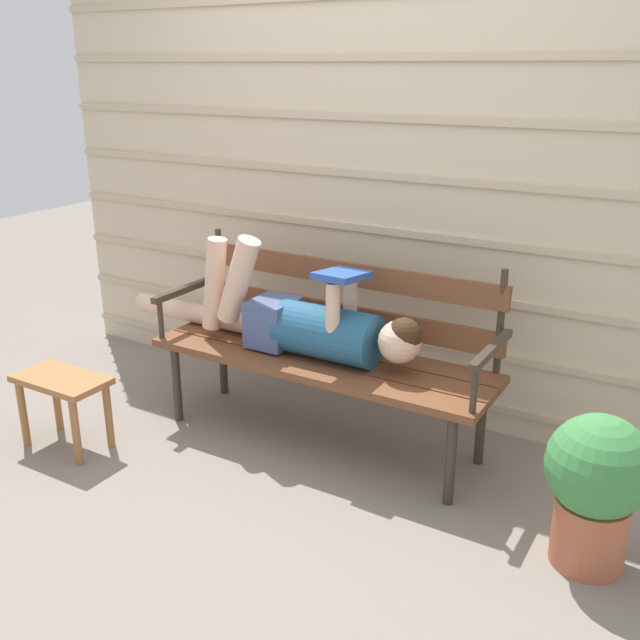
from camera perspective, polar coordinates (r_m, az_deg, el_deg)
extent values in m
plane|color=gray|center=(3.46, -1.15, -10.36)|extent=(12.00, 12.00, 0.00)
cube|color=beige|center=(3.65, 4.44, 9.34)|extent=(4.01, 0.06, 2.16)
cube|color=#C1AD8E|center=(3.90, 3.85, -4.55)|extent=(4.01, 0.02, 0.04)
cube|color=#C1AD8E|center=(3.80, 3.94, -0.82)|extent=(4.01, 0.02, 0.04)
cube|color=#C1AD8E|center=(3.71, 4.04, 3.09)|extent=(4.01, 0.02, 0.04)
cube|color=#C1AD8E|center=(3.65, 4.14, 7.17)|extent=(4.01, 0.02, 0.04)
cube|color=#C1AD8E|center=(3.60, 4.25, 11.38)|extent=(4.01, 0.02, 0.04)
cube|color=#C1AD8E|center=(3.57, 4.36, 15.68)|extent=(4.01, 0.02, 0.04)
cube|color=#C1AD8E|center=(3.56, 4.48, 20.03)|extent=(4.01, 0.02, 0.04)
cube|color=brown|center=(3.25, -1.46, -4.12)|extent=(1.66, 0.15, 0.04)
cube|color=brown|center=(3.37, 0.00, -3.17)|extent=(1.66, 0.15, 0.04)
cube|color=brown|center=(3.50, 1.35, -2.29)|extent=(1.66, 0.15, 0.04)
cube|color=brown|center=(3.52, 2.00, 0.34)|extent=(1.60, 0.05, 0.11)
cube|color=brown|center=(3.45, 2.04, 3.70)|extent=(1.60, 0.05, 0.11)
cylinder|color=#382D23|center=(3.89, -7.92, 3.72)|extent=(0.03, 0.03, 0.47)
cylinder|color=#382D23|center=(3.21, 14.08, -0.16)|extent=(0.03, 0.03, 0.47)
cylinder|color=#382D23|center=(3.73, -11.26, -4.97)|extent=(0.04, 0.04, 0.40)
cylinder|color=#382D23|center=(3.04, 10.27, -10.86)|extent=(0.04, 0.04, 0.40)
cylinder|color=#382D23|center=(3.99, -7.68, -3.08)|extent=(0.04, 0.04, 0.40)
cylinder|color=#382D23|center=(3.36, 12.61, -7.95)|extent=(0.04, 0.04, 0.40)
cube|color=#382D23|center=(3.75, -10.65, 2.39)|extent=(0.04, 0.46, 0.03)
cylinder|color=#382D23|center=(3.65, -12.49, 0.13)|extent=(0.03, 0.03, 0.20)
cube|color=#382D23|center=(2.99, 13.41, -2.28)|extent=(0.04, 0.46, 0.03)
cylinder|color=#382D23|center=(2.86, 12.08, -5.36)|extent=(0.03, 0.03, 0.20)
cylinder|color=#23567A|center=(3.30, 0.61, -1.05)|extent=(0.48, 0.25, 0.25)
cube|color=#475684|center=(3.45, -3.70, -0.15)|extent=(0.20, 0.23, 0.22)
sphere|color=beige|center=(3.14, 6.31, -1.71)|extent=(0.19, 0.19, 0.19)
sphere|color=#382314|center=(3.12, 6.67, -1.21)|extent=(0.16, 0.16, 0.16)
cylinder|color=beige|center=(3.43, -6.48, 3.16)|extent=(0.25, 0.11, 0.44)
cylinder|color=beige|center=(3.53, -8.34, 2.84)|extent=(0.16, 0.09, 0.47)
cylinder|color=beige|center=(3.81, -9.40, 0.44)|extent=(0.84, 0.10, 0.10)
cylinder|color=beige|center=(3.16, 1.02, 0.59)|extent=(0.06, 0.06, 0.27)
cylinder|color=beige|center=(3.29, 2.40, 1.36)|extent=(0.06, 0.06, 0.27)
cube|color=#284C9E|center=(3.18, 1.75, 3.57)|extent=(0.19, 0.26, 0.05)
cube|color=#9E6638|center=(3.57, -19.78, -4.46)|extent=(0.45, 0.24, 0.03)
cylinder|color=#9E6638|center=(3.72, -22.42, -6.85)|extent=(0.04, 0.04, 0.33)
cylinder|color=#9E6638|center=(3.46, -18.74, -8.39)|extent=(0.04, 0.04, 0.33)
cylinder|color=#9E6638|center=(3.83, -20.11, -5.81)|extent=(0.04, 0.04, 0.33)
cylinder|color=#9E6638|center=(3.57, -16.38, -7.22)|extent=(0.04, 0.04, 0.33)
cylinder|color=#AD5B3D|center=(2.89, 20.49, -15.41)|extent=(0.26, 0.26, 0.26)
sphere|color=#3D8442|center=(2.75, 21.17, -10.71)|extent=(0.37, 0.37, 0.37)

